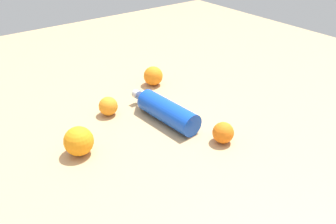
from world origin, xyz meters
name	(u,v)px	position (x,y,z in m)	size (l,w,h in m)	color
ground_plane	(166,114)	(0.00, 0.00, 0.00)	(2.40, 2.40, 0.00)	tan
water_bottle	(163,109)	(0.03, 0.02, 0.04)	(0.09, 0.29, 0.07)	blue
orange_0	(79,141)	(0.32, 0.03, 0.04)	(0.08, 0.08, 0.08)	orange
orange_1	(153,76)	(-0.10, -0.21, 0.04)	(0.07, 0.07, 0.07)	orange
orange_2	(223,133)	(-0.04, 0.23, 0.03)	(0.06, 0.06, 0.06)	orange
orange_3	(108,106)	(0.15, -0.12, 0.03)	(0.06, 0.06, 0.06)	orange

